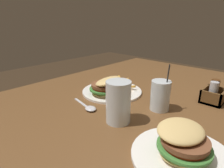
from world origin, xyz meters
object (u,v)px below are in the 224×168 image
Objects in this scene: meal_plate_near at (109,88)px; beer_glass at (118,103)px; meal_plate_far at (183,147)px; juice_glass at (160,97)px; condiment_caddy at (213,94)px; spoon at (89,108)px.

beer_glass reaches higher than meal_plate_near.
meal_plate_near is 0.46m from meal_plate_far.
condiment_caddy is at bearing 148.46° from juice_glass.
spoon is at bearing -92.67° from meal_plate_far.
meal_plate_far is 0.41m from condiment_caddy.
meal_plate_far is at bearing 41.09° from juice_glass.
juice_glass is at bearing 94.45° from meal_plate_near.
meal_plate_far is (0.02, 0.37, 0.02)m from spoon.
condiment_caddy is (-0.38, 0.19, -0.03)m from beer_glass.
spoon is at bearing -86.44° from beer_glass.
juice_glass is at bearing -31.54° from condiment_caddy.
condiment_caddy is (-0.23, 0.38, 0.00)m from meal_plate_near.
condiment_caddy is at bearing 154.04° from beer_glass.
meal_plate_near is at bearing -129.48° from beer_glass.
beer_glass is 0.43m from condiment_caddy.
juice_glass is (-0.17, 0.06, -0.02)m from beer_glass.
juice_glass is at bearing -138.91° from meal_plate_far.
beer_glass reaches higher than condiment_caddy.
meal_plate_near is 1.09× the size of meal_plate_far.
beer_glass is at bearing 14.51° from spoon.
condiment_caddy is (-0.41, -0.05, 0.00)m from meal_plate_far.
condiment_caddy is at bearing -173.73° from meal_plate_far.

